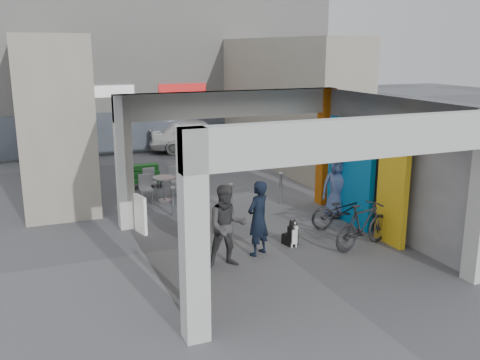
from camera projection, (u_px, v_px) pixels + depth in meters
name	position (u px, v px, depth m)	size (l,w,h in m)	color
ground	(261.00, 237.00, 13.50)	(90.00, 90.00, 0.00)	#5E5E63
arcade_canopy	(298.00, 151.00, 12.41)	(6.40, 6.45, 6.40)	silver
far_building	(139.00, 61.00, 25.10)	(18.00, 4.08, 8.00)	silver
plaza_bldg_left	(48.00, 113.00, 17.98)	(2.00, 9.00, 5.00)	#A8A08B
plaza_bldg_right	(287.00, 103.00, 21.28)	(2.00, 9.00, 5.00)	#A8A08B
bollard_left	(173.00, 202.00, 15.00)	(0.09, 0.09, 0.85)	#95999E
bollard_center	(231.00, 198.00, 15.49)	(0.09, 0.09, 0.81)	#95999E
bollard_right	(281.00, 189.00, 16.20)	(0.09, 0.09, 0.97)	#95999E
advert_board_near	(190.00, 280.00, 9.79)	(0.10, 0.55, 1.00)	white
advert_board_far	(141.00, 214.00, 13.65)	(0.22, 0.55, 1.00)	white
cafe_set	(158.00, 189.00, 16.81)	(1.50, 1.21, 0.91)	#AAAAAF
produce_stand	(145.00, 179.00, 18.19)	(1.15, 0.62, 0.76)	black
crate_stack	(200.00, 165.00, 20.33)	(0.51, 0.44, 0.56)	#1A5D23
border_collie	(292.00, 235.00, 12.82)	(0.25, 0.50, 0.69)	black
man_with_dog	(258.00, 218.00, 12.14)	(0.64, 0.42, 1.75)	black
man_back_turned	(227.00, 226.00, 11.49)	(0.89, 0.69, 1.82)	#404043
man_elderly	(337.00, 187.00, 14.82)	(0.86, 0.56, 1.75)	#576EA9
man_crates	(193.00, 151.00, 20.20)	(0.95, 0.40, 1.63)	black
bicycle_front	(344.00, 210.00, 14.06)	(0.63, 1.82, 0.96)	black
bicycle_rear	(363.00, 225.00, 12.66)	(0.52, 1.84, 1.10)	black
white_van	(198.00, 135.00, 24.39)	(1.77, 4.41, 1.50)	silver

